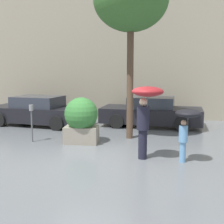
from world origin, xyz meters
TOP-DOWN VIEW (x-y plane):
  - ground_plane at (0.00, 0.00)m, footprint 40.00×40.00m
  - building_facade at (0.00, 6.50)m, footprint 18.00×0.30m
  - planter_box at (-0.63, 1.49)m, footprint 1.11×1.11m
  - person_adult at (1.47, -0.10)m, footprint 0.84×0.84m
  - person_child at (2.54, -0.24)m, footprint 0.66×0.66m
  - parked_car_near at (1.79, 4.73)m, footprint 4.53×2.45m
  - parked_car_far at (-3.24, 4.49)m, footprint 4.73×2.61m
  - street_tree at (0.95, 2.34)m, footprint 2.56×2.56m
  - parking_meter at (-2.34, 1.46)m, footprint 0.14×0.14m

SIDE VIEW (x-z plane):
  - ground_plane at x=0.00m, z-range 0.00..0.00m
  - parked_car_near at x=1.79m, z-range -0.05..1.24m
  - parked_car_far at x=-3.24m, z-range -0.05..1.24m
  - planter_box at x=-0.63m, z-range 0.04..1.58m
  - parking_meter at x=-2.34m, z-range 0.28..1.55m
  - person_child at x=2.54m, z-range 0.39..1.81m
  - person_adult at x=1.47m, z-range 0.47..2.47m
  - building_facade at x=0.00m, z-range 0.00..6.00m
  - street_tree at x=0.95m, z-range 1.82..7.72m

